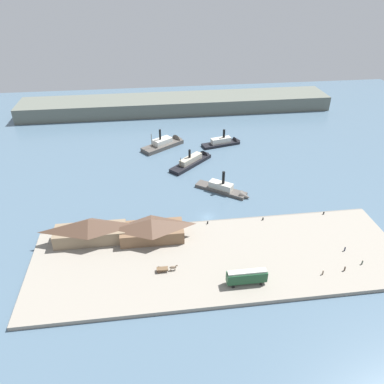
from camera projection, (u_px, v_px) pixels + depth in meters
The scene contains 19 objects.
ground_plane at pixel (207, 217), 128.32m from camera, with size 320.00×320.00×0.00m, color slate.
quay_promenade at pixel (219, 259), 109.48m from camera, with size 110.00×36.00×1.20m, color gray.
seawall_edge at pixel (209, 222), 125.02m from camera, with size 110.00×0.80×1.00m, color slate.
ferry_shed_east_terminal at pixel (90, 230), 113.70m from camera, with size 22.17×7.91×8.01m.
ferry_shed_customs_shed at pixel (152, 229), 114.91m from camera, with size 19.95×9.15×7.24m.
street_tram at pixel (247, 276), 98.86m from camera, with size 10.92×2.56×4.54m.
horse_cart at pixel (166, 268), 103.83m from camera, with size 6.04×1.59×1.87m.
pedestrian_near_east_shed at pixel (345, 249), 111.20m from camera, with size 0.40×0.40×1.63m.
pedestrian_near_west_shed at pixel (362, 262), 106.26m from camera, with size 0.37×0.37×1.52m.
pedestrian_standing_center at pixel (345, 269), 104.00m from camera, with size 0.41×0.41×1.66m.
pedestrian_near_cart at pixel (323, 273), 102.78m from camera, with size 0.38×0.38×1.52m.
mooring_post_center_west at pixel (263, 219), 124.75m from camera, with size 0.44×0.44×0.90m, color black.
mooring_post_east at pixel (324, 213), 127.56m from camera, with size 0.44×0.44×0.90m, color black.
mooring_post_center_east at pixel (208, 223), 122.93m from camera, with size 0.44×0.44×0.90m, color black.
ferry_moored_west at pixel (225, 142), 179.08m from camera, with size 20.62×9.55×9.46m.
ferry_near_quay at pixel (195, 160), 162.81m from camera, with size 21.28×20.34×9.14m.
ferry_approaching_east at pixel (167, 143), 177.60m from camera, with size 22.32×18.29×11.53m.
ferry_outer_harbor at pixel (227, 190), 141.32m from camera, with size 20.30×16.65×10.13m.
far_headland at pixel (177, 104), 218.84m from camera, with size 180.00×24.00×8.00m, color #60665B.
Camera 1 is at (-18.69, -102.79, 75.20)m, focal length 34.60 mm.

